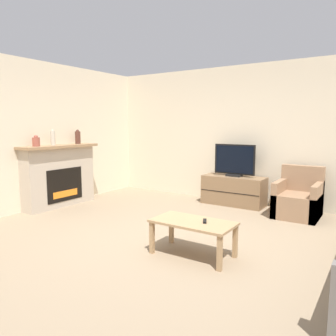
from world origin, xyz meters
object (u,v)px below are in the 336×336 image
(mantel_vase_centre_left, at_px, (53,138))
(armchair, at_px, (298,200))
(remote, at_px, (205,221))
(tv_stand, at_px, (234,190))
(mantel_vase_right, at_px, (78,137))
(mantel_vase_left, at_px, (36,141))
(tv, at_px, (234,161))
(fireplace, at_px, (59,175))
(coffee_table, at_px, (193,226))

(mantel_vase_centre_left, height_order, armchair, mantel_vase_centre_left)
(armchair, distance_m, remote, 2.47)
(tv_stand, bearing_deg, mantel_vase_right, -151.80)
(mantel_vase_left, height_order, mantel_vase_right, mantel_vase_right)
(mantel_vase_centre_left, xyz_separation_m, tv_stand, (2.73, 2.05, -1.03))
(mantel_vase_right, xyz_separation_m, armchair, (3.96, 1.27, -1.02))
(tv, bearing_deg, mantel_vase_centre_left, -143.08)
(tv_stand, distance_m, remote, 2.69)
(fireplace, height_order, remote, fireplace)
(mantel_vase_left, height_order, armchair, mantel_vase_left)
(tv, bearing_deg, fireplace, -144.87)
(tv_stand, xyz_separation_m, tv, (0.00, -0.00, 0.57))
(mantel_vase_centre_left, distance_m, remote, 3.58)
(coffee_table, bearing_deg, remote, 19.28)
(mantel_vase_left, relative_size, mantel_vase_right, 0.71)
(fireplace, xyz_separation_m, remote, (3.44, -0.66, -0.17))
(mantel_vase_left, bearing_deg, armchair, 29.22)
(mantel_vase_centre_left, relative_size, mantel_vase_right, 1.02)
(mantel_vase_left, xyz_separation_m, coffee_table, (3.29, -0.23, -0.90))
(fireplace, bearing_deg, tv, 35.13)
(coffee_table, bearing_deg, armchair, 74.75)
(mantel_vase_centre_left, bearing_deg, mantel_vase_left, -90.00)
(mantel_vase_centre_left, height_order, remote, mantel_vase_centre_left)
(mantel_vase_centre_left, height_order, tv_stand, mantel_vase_centre_left)
(tv, relative_size, coffee_table, 0.84)
(mantel_vase_right, xyz_separation_m, remote, (3.43, -1.13, -0.87))
(tv_stand, bearing_deg, mantel_vase_centre_left, -143.06)
(mantel_vase_centre_left, bearing_deg, tv_stand, 36.94)
(tv, bearing_deg, mantel_vase_right, -151.84)
(mantel_vase_centre_left, distance_m, tv, 3.44)
(mantel_vase_centre_left, bearing_deg, fireplace, 98.15)
(mantel_vase_left, height_order, tv_stand, mantel_vase_left)
(coffee_table, bearing_deg, tv_stand, 102.11)
(mantel_vase_right, xyz_separation_m, tv_stand, (2.73, 1.46, -1.02))
(mantel_vase_right, distance_m, armchair, 4.29)
(mantel_vase_centre_left, relative_size, remote, 1.91)
(fireplace, bearing_deg, remote, -10.84)
(coffee_table, bearing_deg, fireplace, 167.99)
(tv, bearing_deg, tv_stand, 90.00)
(mantel_vase_left, distance_m, mantel_vase_centre_left, 0.36)
(mantel_vase_right, distance_m, remote, 3.71)
(mantel_vase_left, bearing_deg, tv, 41.37)
(mantel_vase_right, distance_m, coffee_table, 3.62)
(mantel_vase_left, distance_m, coffee_table, 3.42)
(tv_stand, relative_size, remote, 7.84)
(coffee_table, distance_m, remote, 0.15)
(fireplace, relative_size, remote, 10.34)
(tv_stand, bearing_deg, coffee_table, -77.89)
(tv_stand, bearing_deg, remote, -74.95)
(tv_stand, bearing_deg, fireplace, -144.83)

